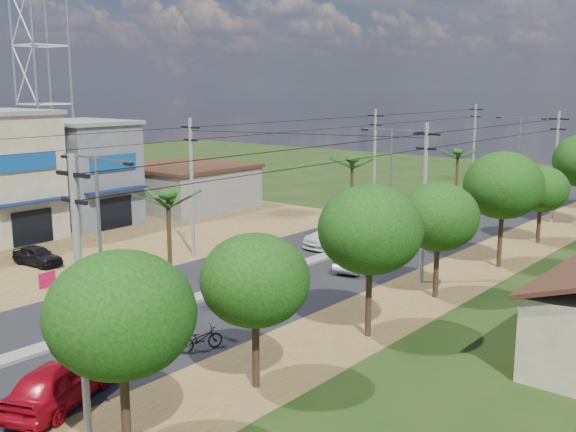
# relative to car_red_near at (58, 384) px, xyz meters

# --- Properties ---
(ground) EXTENTS (160.00, 160.00, 0.00)m
(ground) POSITION_rel_car_red_near_xyz_m (-5.00, 5.45, -0.81)
(ground) COLOR black
(ground) RESTS_ON ground
(road) EXTENTS (12.00, 110.00, 0.04)m
(road) POSITION_rel_car_red_near_xyz_m (-5.00, 20.45, -0.79)
(road) COLOR black
(road) RESTS_ON ground
(median) EXTENTS (1.00, 90.00, 0.18)m
(median) POSITION_rel_car_red_near_xyz_m (-5.00, 23.45, -0.72)
(median) COLOR #605E56
(median) RESTS_ON ground
(dirt_lot_west) EXTENTS (18.00, 46.00, 0.04)m
(dirt_lot_west) POSITION_rel_car_red_near_xyz_m (-20.00, 13.45, -0.79)
(dirt_lot_west) COLOR brown
(dirt_lot_west) RESTS_ON ground
(dirt_shoulder_east) EXTENTS (5.00, 90.00, 0.03)m
(dirt_shoulder_east) POSITION_rel_car_red_near_xyz_m (3.50, 20.45, -0.80)
(dirt_shoulder_east) COLOR brown
(dirt_shoulder_east) RESTS_ON ground
(shophouse_cream) EXTENTS (9.00, 6.40, 9.30)m
(shophouse_cream) POSITION_rel_car_red_near_xyz_m (-26.98, 12.45, 3.85)
(shophouse_cream) COLOR gray
(shophouse_cream) RESTS_ON ground
(shophouse_grey) EXTENTS (9.00, 6.40, 8.30)m
(shophouse_grey) POSITION_rel_car_red_near_xyz_m (-26.98, 19.45, 3.35)
(shophouse_grey) COLOR #4E4F55
(shophouse_grey) RESTS_ON ground
(low_shed) EXTENTS (10.40, 10.40, 3.95)m
(low_shed) POSITION_rel_car_red_near_xyz_m (-26.00, 29.45, 1.15)
(low_shed) COLOR #605E56
(low_shed) RESTS_ON ground
(tree_east_a) EXTENTS (4.40, 4.40, 6.37)m
(tree_east_a) POSITION_rel_car_red_near_xyz_m (4.50, -0.55, 3.68)
(tree_east_a) COLOR black
(tree_east_a) RESTS_ON ground
(tree_east_b) EXTENTS (4.00, 4.00, 5.83)m
(tree_east_b) POSITION_rel_car_red_near_xyz_m (4.30, 5.45, 3.30)
(tree_east_b) COLOR black
(tree_east_b) RESTS_ON ground
(tree_east_c) EXTENTS (4.60, 4.60, 6.83)m
(tree_east_c) POSITION_rel_car_red_near_xyz_m (4.70, 12.45, 4.05)
(tree_east_c) COLOR black
(tree_east_c) RESTS_ON ground
(tree_east_d) EXTENTS (4.20, 4.20, 6.13)m
(tree_east_d) POSITION_rel_car_red_near_xyz_m (4.40, 19.45, 3.53)
(tree_east_d) COLOR black
(tree_east_d) RESTS_ON ground
(tree_east_e) EXTENTS (4.80, 4.80, 7.14)m
(tree_east_e) POSITION_rel_car_red_near_xyz_m (4.60, 27.45, 4.28)
(tree_east_e) COLOR black
(tree_east_e) RESTS_ON ground
(tree_east_f) EXTENTS (3.80, 3.80, 5.52)m
(tree_east_f) POSITION_rel_car_red_near_xyz_m (4.20, 35.45, 3.07)
(tree_east_f) COLOR black
(tree_east_f) RESTS_ON ground
(palm_median_near) EXTENTS (2.00, 2.00, 6.15)m
(palm_median_near) POSITION_rel_car_red_near_xyz_m (-5.00, 9.45, 4.72)
(palm_median_near) COLOR black
(palm_median_near) RESTS_ON ground
(palm_median_mid) EXTENTS (2.00, 2.00, 6.55)m
(palm_median_mid) POSITION_rel_car_red_near_xyz_m (-5.00, 25.45, 5.09)
(palm_median_mid) COLOR black
(palm_median_mid) RESTS_ON ground
(palm_median_far) EXTENTS (2.00, 2.00, 5.85)m
(palm_median_far) POSITION_rel_car_red_near_xyz_m (-5.00, 41.45, 4.45)
(palm_median_far) COLOR black
(palm_median_far) RESTS_ON ground
(streetlight_near) EXTENTS (5.10, 0.18, 8.00)m
(streetlight_near) POSITION_rel_car_red_near_xyz_m (-5.00, 5.45, 3.97)
(streetlight_near) COLOR gray
(streetlight_near) RESTS_ON ground
(streetlight_mid) EXTENTS (5.10, 0.18, 8.00)m
(streetlight_mid) POSITION_rel_car_red_near_xyz_m (-5.00, 30.45, 3.97)
(streetlight_mid) COLOR gray
(streetlight_mid) RESTS_ON ground
(streetlight_far) EXTENTS (5.10, 0.18, 8.00)m
(streetlight_far) POSITION_rel_car_red_near_xyz_m (-5.00, 55.45, 3.97)
(streetlight_far) COLOR gray
(streetlight_far) RESTS_ON ground
(utility_pole_w_b) EXTENTS (1.60, 0.24, 9.00)m
(utility_pole_w_b) POSITION_rel_car_red_near_xyz_m (-12.00, 17.45, 3.94)
(utility_pole_w_b) COLOR #605E56
(utility_pole_w_b) RESTS_ON ground
(utility_pole_w_c) EXTENTS (1.60, 0.24, 9.00)m
(utility_pole_w_c) POSITION_rel_car_red_near_xyz_m (-12.00, 39.45, 3.94)
(utility_pole_w_c) COLOR #605E56
(utility_pole_w_c) RESTS_ON ground
(utility_pole_w_d) EXTENTS (1.60, 0.24, 9.00)m
(utility_pole_w_d) POSITION_rel_car_red_near_xyz_m (-12.00, 60.45, 3.94)
(utility_pole_w_d) COLOR #605E56
(utility_pole_w_d) RESTS_ON ground
(utility_pole_e_a) EXTENTS (1.60, 0.24, 9.00)m
(utility_pole_e_a) POSITION_rel_car_red_near_xyz_m (2.50, -0.55, 3.94)
(utility_pole_e_a) COLOR #605E56
(utility_pole_e_a) RESTS_ON ground
(utility_pole_e_b) EXTENTS (1.60, 0.24, 9.00)m
(utility_pole_e_b) POSITION_rel_car_red_near_xyz_m (2.50, 21.45, 3.94)
(utility_pole_e_b) COLOR #605E56
(utility_pole_e_b) RESTS_ON ground
(utility_pole_e_c) EXTENTS (1.60, 0.24, 9.00)m
(utility_pole_e_c) POSITION_rel_car_red_near_xyz_m (2.50, 43.45, 3.94)
(utility_pole_e_c) COLOR #605E56
(utility_pole_e_c) RESTS_ON ground
(car_red_near) EXTENTS (3.64, 5.14, 1.63)m
(car_red_near) POSITION_rel_car_red_near_xyz_m (0.00, 0.00, 0.00)
(car_red_near) COLOR maroon
(car_red_near) RESTS_ON ground
(car_silver_mid) EXTENTS (2.39, 4.53, 1.42)m
(car_silver_mid) POSITION_rel_car_red_near_xyz_m (-1.79, 21.42, -0.10)
(car_silver_mid) COLOR #AAAEB3
(car_silver_mid) RESTS_ON ground
(car_white_far) EXTENTS (2.41, 5.53, 1.58)m
(car_white_far) POSITION_rel_car_red_near_xyz_m (-6.50, 25.68, -0.02)
(car_white_far) COLOR beige
(car_white_far) RESTS_ON ground
(car_parked_dark) EXTENTS (3.71, 1.80, 1.22)m
(car_parked_dark) POSITION_rel_car_red_near_xyz_m (-17.71, 9.66, -0.20)
(car_parked_dark) COLOR black
(car_parked_dark) RESTS_ON ground
(moto_rider_east) EXTENTS (1.33, 2.08, 1.03)m
(moto_rider_east) POSITION_rel_car_red_near_xyz_m (0.20, 6.55, -0.30)
(moto_rider_east) COLOR black
(moto_rider_east) RESTS_ON ground
(moto_rider_west_a) EXTENTS (0.88, 2.00, 1.02)m
(moto_rider_west_a) POSITION_rel_car_red_near_xyz_m (-7.13, 29.04, -0.30)
(moto_rider_west_a) COLOR black
(moto_rider_west_a) RESTS_ON ground
(moto_rider_west_b) EXTENTS (1.17, 1.98, 1.15)m
(moto_rider_west_b) POSITION_rel_car_red_near_xyz_m (-10.00, 40.52, -0.24)
(moto_rider_west_b) COLOR black
(moto_rider_west_b) RESTS_ON ground
(roadside_sign) EXTENTS (0.21, 1.08, 0.90)m
(roadside_sign) POSITION_rel_car_red_near_xyz_m (-13.00, 7.45, -0.37)
(roadside_sign) COLOR #A90F39
(roadside_sign) RESTS_ON ground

